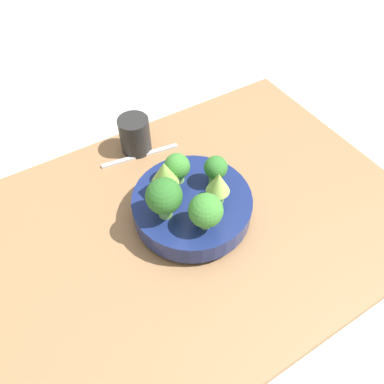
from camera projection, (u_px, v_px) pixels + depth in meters
ground_plane at (188, 230)px, 0.84m from camera, size 6.00×6.00×0.00m
table at (188, 226)px, 0.82m from camera, size 0.97×0.68×0.03m
bowl at (192, 206)px, 0.79m from camera, size 0.25×0.25×0.06m
romanesco_piece_far at (218, 185)px, 0.73m from camera, size 0.05×0.05×0.08m
broccoli_floret_left at (216, 169)px, 0.77m from camera, size 0.05×0.05×0.07m
broccoli_floret_right at (164, 197)px, 0.70m from camera, size 0.07×0.07×0.09m
romanesco_piece_near at (165, 175)px, 0.74m from camera, size 0.06×0.06×0.09m
broccoli_floret_back at (206, 211)px, 0.69m from camera, size 0.07×0.07×0.08m
broccoli_floret_front at (177, 167)px, 0.77m from camera, size 0.05×0.05×0.07m
cup at (135, 135)px, 0.92m from camera, size 0.08×0.08×0.09m
fork at (142, 155)px, 0.94m from camera, size 0.20×0.04×0.01m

